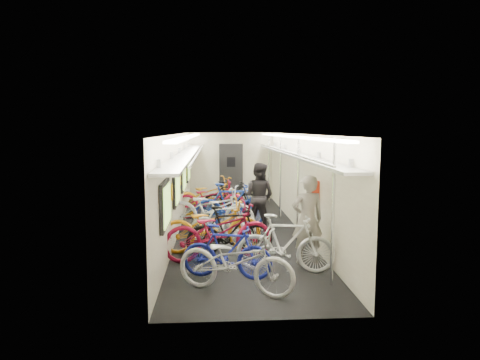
{
  "coord_description": "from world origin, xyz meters",
  "views": [
    {
      "loc": [
        -0.65,
        -10.36,
        2.51
      ],
      "look_at": [
        0.08,
        1.09,
        1.15
      ],
      "focal_mm": 32.0,
      "sensor_mm": 36.0,
      "label": 1
    }
  ],
  "objects": [
    {
      "name": "train_car_shell",
      "position": [
        -0.36,
        0.71,
        1.66
      ],
      "size": [
        10.0,
        10.0,
        10.0
      ],
      "color": "black",
      "rests_on": "ground"
    },
    {
      "name": "bicycle_0",
      "position": [
        -0.32,
        -4.01,
        0.5
      ],
      "size": [
        2.01,
        1.41,
        1.0
      ],
      "primitive_type": "imported",
      "rotation": [
        0.0,
        0.0,
        1.14
      ],
      "color": "#B5B4B9",
      "rests_on": "ground"
    },
    {
      "name": "bicycle_1",
      "position": [
        -0.42,
        -3.37,
        0.46
      ],
      "size": [
        1.61,
        0.81,
        0.93
      ],
      "primitive_type": "imported",
      "rotation": [
        0.0,
        0.0,
        1.32
      ],
      "color": "navy",
      "rests_on": "ground"
    },
    {
      "name": "bicycle_2",
      "position": [
        -0.55,
        -2.32,
        0.56
      ],
      "size": [
        2.24,
        1.2,
        1.12
      ],
      "primitive_type": "imported",
      "rotation": [
        0.0,
        0.0,
        1.8
      ],
      "color": "maroon",
      "rests_on": "ground"
    },
    {
      "name": "bicycle_3",
      "position": [
        -0.32,
        -2.16,
        0.52
      ],
      "size": [
        1.74,
        0.61,
        1.03
      ],
      "primitive_type": "imported",
      "rotation": [
        0.0,
        0.0,
        1.64
      ],
      "color": "black",
      "rests_on": "ground"
    },
    {
      "name": "bicycle_4",
      "position": [
        -0.69,
        -1.74,
        0.54
      ],
      "size": [
        2.16,
        1.03,
        1.09
      ],
      "primitive_type": "imported",
      "rotation": [
        0.0,
        0.0,
        1.72
      ],
      "color": "orange",
      "rests_on": "ground"
    },
    {
      "name": "bicycle_5",
      "position": [
        -0.41,
        -0.98,
        0.47
      ],
      "size": [
        1.62,
        0.84,
        0.94
      ],
      "primitive_type": "imported",
      "rotation": [
        0.0,
        0.0,
        1.84
      ],
      "color": "silver",
      "rests_on": "ground"
    },
    {
      "name": "bicycle_6",
      "position": [
        -0.7,
        -0.02,
        0.57
      ],
      "size": [
        2.31,
        1.36,
        1.15
      ],
      "primitive_type": "imported",
      "rotation": [
        0.0,
        0.0,
        1.28
      ],
      "color": "silver",
      "rests_on": "ground"
    },
    {
      "name": "bicycle_7",
      "position": [
        -0.2,
        0.55,
        0.57
      ],
      "size": [
        1.9,
        0.58,
        1.14
      ],
      "primitive_type": "imported",
      "rotation": [
        0.0,
        0.0,
        1.59
      ],
      "color": "#193496",
      "rests_on": "ground"
    },
    {
      "name": "bicycle_8",
      "position": [
        -0.73,
        1.67,
        0.53
      ],
      "size": [
        2.07,
        0.83,
        1.06
      ],
      "primitive_type": "imported",
      "rotation": [
        0.0,
        0.0,
        1.63
      ],
      "color": "maroon",
      "rests_on": "ground"
    },
    {
      "name": "bicycle_9",
      "position": [
        -0.14,
        2.12,
        0.5
      ],
      "size": [
        1.73,
        0.72,
        1.01
      ],
      "primitive_type": "imported",
      "rotation": [
        0.0,
        0.0,
        1.72
      ],
      "color": "black",
      "rests_on": "ground"
    },
    {
      "name": "bicycle_10",
      "position": [
        -0.78,
        2.22,
        0.55
      ],
      "size": [
        2.23,
        1.5,
        1.11
      ],
      "primitive_type": "imported",
      "rotation": [
        0.0,
        0.0,
        1.97
      ],
      "color": "#C58012",
      "rests_on": "ground"
    },
    {
      "name": "bicycle_11",
      "position": [
        0.61,
        -3.12,
        0.52
      ],
      "size": [
        1.79,
        0.82,
        1.04
      ],
      "primitive_type": "imported",
      "rotation": [
        0.0,
        0.0,
        1.38
      ],
      "color": "silver",
      "rests_on": "ground"
    },
    {
      "name": "passenger_near",
      "position": [
        1.11,
        -2.62,
        0.84
      ],
      "size": [
        0.66,
        0.47,
        1.67
      ],
      "primitive_type": "imported",
      "rotation": [
        0.0,
        0.0,
        3.27
      ],
      "color": "gray",
      "rests_on": "ground"
    },
    {
      "name": "passenger_mid",
      "position": [
        0.49,
        0.17,
        0.84
      ],
      "size": [
        1.03,
        0.97,
        1.69
      ],
      "primitive_type": "imported",
      "rotation": [
        0.0,
        0.0,
        2.59
      ],
      "color": "black",
      "rests_on": "ground"
    },
    {
      "name": "backpack",
      "position": [
        1.41,
        -1.88,
        1.28
      ],
      "size": [
        0.28,
        0.18,
        0.38
      ],
      "primitive_type": "cube",
      "rotation": [
        0.0,
        0.0,
        0.15
      ],
      "color": "red",
      "rests_on": "passenger_near"
    }
  ]
}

